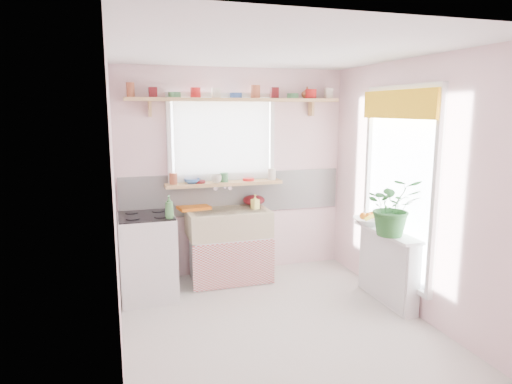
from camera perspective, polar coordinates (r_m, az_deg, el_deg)
name	(u,v)px	position (r m, az deg, el deg)	size (l,w,h in m)	color
room	(308,168)	(5.09, 6.55, 3.00)	(3.20, 3.20, 3.20)	beige
sink_unit	(229,245)	(5.43, -3.44, -6.62)	(0.95, 0.65, 1.11)	white
cooker	(148,256)	(5.06, -13.37, -7.85)	(0.58, 0.58, 0.93)	white
radiator_ledge	(388,265)	(5.04, 16.13, -8.79)	(0.22, 0.95, 0.78)	white
windowsill	(224,183)	(5.45, -3.99, 1.07)	(1.40, 0.22, 0.04)	tan
pine_shelf	(236,100)	(5.40, -2.51, 11.45)	(2.52, 0.24, 0.04)	tan
shelf_crockery	(236,93)	(5.41, -2.52, 12.24)	(2.47, 0.11, 0.12)	#A55133
sill_crockery	(224,177)	(5.44, -4.00, 1.87)	(1.35, 0.11, 0.12)	#A55133
dish_tray	(193,207)	(5.44, -7.84, -1.91)	(0.36, 0.27, 0.04)	orange
colander	(254,200)	(5.60, -0.27, -1.02)	(0.27, 0.27, 0.12)	#560E14
jade_plant	(393,207)	(4.68, 16.76, -1.76)	(0.53, 0.46, 0.59)	#276229
fruit_bowl	(368,221)	(5.11, 13.82, -3.58)	(0.30, 0.30, 0.07)	silver
herb_pot	(387,217)	(5.01, 16.01, -2.99)	(0.12, 0.08, 0.24)	#36712D
soap_bottle_sink	(255,202)	(5.38, -0.11, -1.23)	(0.08, 0.08, 0.17)	#E7DF66
sill_cup	(216,179)	(5.35, -4.99, 1.64)	(0.12, 0.12, 0.10)	beige
sill_bowl	(192,181)	(5.36, -8.00, 1.37)	(0.18, 0.18, 0.06)	#3768B3
shelf_vase	(307,93)	(5.77, 6.40, 12.24)	(0.14, 0.14, 0.14)	#A25731
cooker_bottle	(169,207)	(4.71, -10.80, -1.85)	(0.09, 0.09, 0.24)	#428543
fruit	(368,216)	(5.10, 13.87, -2.90)	(0.20, 0.14, 0.10)	orange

